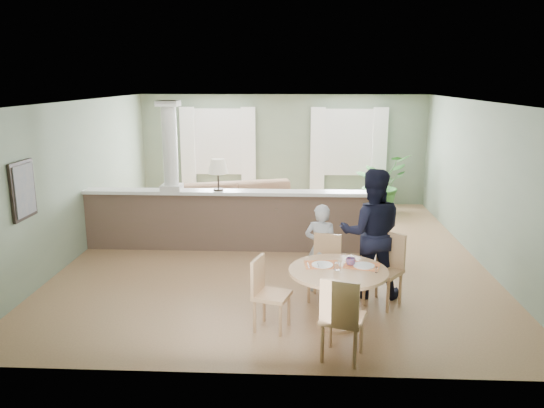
# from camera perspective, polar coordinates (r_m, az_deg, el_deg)

# --- Properties ---
(ground) EXTENTS (8.00, 8.00, 0.00)m
(ground) POSITION_cam_1_polar(r_m,az_deg,el_deg) (9.58, 0.47, -5.35)
(ground) COLOR tan
(ground) RESTS_ON ground
(room_shell) EXTENTS (7.02, 8.02, 2.71)m
(room_shell) POSITION_cam_1_polar(r_m,az_deg,el_deg) (9.78, 0.47, 5.95)
(room_shell) COLOR gray
(room_shell) RESTS_ON ground
(pony_wall) EXTENTS (5.32, 0.38, 2.70)m
(pony_wall) POSITION_cam_1_polar(r_m,az_deg,el_deg) (9.66, -5.33, -0.88)
(pony_wall) COLOR brown
(pony_wall) RESTS_ON ground
(sofa) EXTENTS (3.34, 2.08, 0.91)m
(sofa) POSITION_cam_1_polar(r_m,az_deg,el_deg) (11.14, -3.51, -0.26)
(sofa) COLOR #8F704E
(sofa) RESTS_ON ground
(houseplant) EXTENTS (1.64, 1.62, 1.38)m
(houseplant) POSITION_cam_1_polar(r_m,az_deg,el_deg) (12.64, 11.61, 2.21)
(houseplant) COLOR #306A2A
(houseplant) RESTS_ON ground
(dining_table) EXTENTS (1.24, 1.24, 0.85)m
(dining_table) POSITION_cam_1_polar(r_m,az_deg,el_deg) (6.76, 7.15, -8.20)
(dining_table) COLOR tan
(dining_table) RESTS_ON ground
(chair_far_boy) EXTENTS (0.52, 0.52, 0.92)m
(chair_far_boy) POSITION_cam_1_polar(r_m,az_deg,el_deg) (7.59, 5.74, -6.43)
(chair_far_boy) COLOR tan
(chair_far_boy) RESTS_ON ground
(chair_far_man) EXTENTS (0.63, 0.63, 1.00)m
(chair_far_man) POSITION_cam_1_polar(r_m,az_deg,el_deg) (7.54, 12.16, -6.50)
(chair_far_man) COLOR tan
(chair_far_man) RESTS_ON ground
(chair_near) EXTENTS (0.56, 0.56, 0.99)m
(chair_near) POSITION_cam_1_polar(r_m,az_deg,el_deg) (5.96, 7.48, -11.80)
(chair_near) COLOR tan
(chair_near) RESTS_ON ground
(chair_side) EXTENTS (0.52, 0.52, 0.92)m
(chair_side) POSITION_cam_1_polar(r_m,az_deg,el_deg) (6.67, -0.61, -9.24)
(chair_side) COLOR tan
(chair_side) RESTS_ON ground
(child_person) EXTENTS (0.55, 0.43, 1.33)m
(child_person) POSITION_cam_1_polar(r_m,az_deg,el_deg) (7.75, 5.30, -4.79)
(child_person) COLOR #A2A2A7
(child_person) RESTS_ON ground
(man_person) EXTENTS (0.92, 0.73, 1.86)m
(man_person) POSITION_cam_1_polar(r_m,az_deg,el_deg) (7.67, 10.63, -3.10)
(man_person) COLOR black
(man_person) RESTS_ON ground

